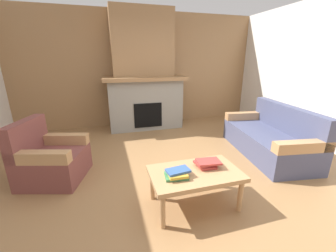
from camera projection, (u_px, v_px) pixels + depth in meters
name	position (u px, v px, depth m)	size (l,w,h in m)	color
ground	(181.00, 181.00, 2.91)	(9.00, 9.00, 0.00)	olive
wall_back_wood_panel	(141.00, 70.00, 5.24)	(6.00, 0.12, 2.70)	#997047
fireplace	(144.00, 79.00, 4.95)	(1.90, 0.82, 2.70)	gray
couch	(270.00, 138.00, 3.71)	(1.11, 1.91, 0.85)	#474C6B
armchair	(50.00, 159.00, 2.91)	(0.94, 0.94, 0.85)	brown
coffee_table	(195.00, 176.00, 2.34)	(1.00, 0.60, 0.43)	tan
book_stack_near_edge	(177.00, 174.00, 2.21)	(0.28, 0.21, 0.08)	#3D7F4C
book_stack_center	(207.00, 163.00, 2.42)	(0.29, 0.24, 0.08)	#B23833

